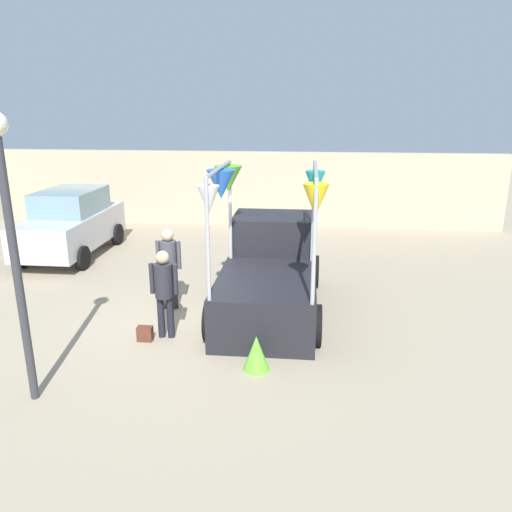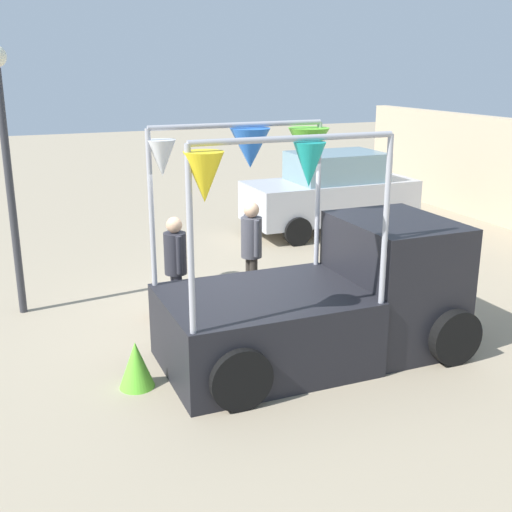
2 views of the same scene
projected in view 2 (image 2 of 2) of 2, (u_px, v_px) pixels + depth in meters
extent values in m
plane|color=gray|center=(225.00, 322.00, 9.96)|extent=(60.00, 60.00, 0.00)
cube|color=black|center=(263.00, 329.00, 8.45)|extent=(1.90, 2.60, 1.00)
cube|color=black|center=(393.00, 282.00, 9.07)|extent=(1.80, 1.40, 1.80)
cube|color=#8CB2C6|center=(395.00, 251.00, 8.94)|extent=(1.76, 1.37, 0.60)
cylinder|color=black|center=(376.00, 292.00, 10.19)|extent=(0.22, 0.76, 0.76)
cylinder|color=black|center=(454.00, 337.00, 8.50)|extent=(0.22, 0.76, 0.76)
cylinder|color=black|center=(192.00, 320.00, 9.07)|extent=(0.22, 0.76, 0.76)
cylinder|color=black|center=(240.00, 378.00, 7.39)|extent=(0.22, 0.76, 0.76)
cylinder|color=#A5A5AD|center=(318.00, 195.00, 9.22)|extent=(0.07, 0.07, 2.08)
cylinder|color=#A5A5AD|center=(386.00, 222.00, 7.68)|extent=(0.07, 0.07, 2.08)
cylinder|color=#A5A5AD|center=(151.00, 209.00, 8.33)|extent=(0.07, 0.07, 2.08)
cylinder|color=#A5A5AD|center=(190.00, 242.00, 6.79)|extent=(0.07, 0.07, 2.08)
cylinder|color=#A5A5AD|center=(238.00, 125.00, 8.48)|extent=(0.07, 2.44, 0.07)
cylinder|color=#A5A5AD|center=(296.00, 138.00, 6.94)|extent=(0.07, 2.44, 0.07)
cone|color=white|center=(162.00, 158.00, 8.20)|extent=(0.39, 0.39, 0.46)
cone|color=yellow|center=(204.00, 177.00, 6.65)|extent=(0.54, 0.54, 0.53)
cone|color=blue|center=(250.00, 148.00, 8.63)|extent=(0.58, 0.58, 0.53)
cone|color=teal|center=(309.00, 165.00, 7.08)|extent=(0.51, 0.51, 0.50)
cone|color=#66CC33|center=(308.00, 147.00, 8.96)|extent=(0.81, 0.81, 0.53)
cube|color=#B7B7BC|center=(330.00, 200.00, 15.19)|extent=(1.70, 4.00, 0.90)
cube|color=#72939E|center=(336.00, 166.00, 15.03)|extent=(1.50, 2.10, 0.66)
cylinder|color=black|center=(356.00, 207.00, 16.53)|extent=(0.18, 0.64, 0.64)
cylinder|color=black|center=(393.00, 221.00, 15.03)|extent=(0.18, 0.64, 0.64)
cylinder|color=black|center=(267.00, 215.00, 15.62)|extent=(0.18, 0.64, 0.64)
cylinder|color=black|center=(298.00, 231.00, 14.11)|extent=(0.18, 0.64, 0.64)
cylinder|color=black|center=(175.00, 296.00, 9.92)|extent=(0.13, 0.13, 0.81)
cylinder|color=black|center=(179.00, 300.00, 9.76)|extent=(0.13, 0.13, 0.81)
cylinder|color=#26262D|center=(175.00, 253.00, 9.63)|extent=(0.34, 0.34, 0.64)
sphere|color=tan|center=(174.00, 225.00, 9.51)|extent=(0.24, 0.24, 0.24)
cylinder|color=#26262D|center=(171.00, 248.00, 9.82)|extent=(0.09, 0.09, 0.57)
cylinder|color=#26262D|center=(179.00, 255.00, 9.43)|extent=(0.09, 0.09, 0.57)
cylinder|color=#2D2823|center=(250.00, 279.00, 10.66)|extent=(0.13, 0.13, 0.83)
cylinder|color=#2D2823|center=(254.00, 283.00, 10.50)|extent=(0.13, 0.13, 0.83)
cylinder|color=#3F3F47|center=(251.00, 237.00, 10.36)|extent=(0.34, 0.34, 0.66)
sphere|color=tan|center=(251.00, 210.00, 10.23)|extent=(0.25, 0.25, 0.25)
cylinder|color=#3F3F47|center=(246.00, 232.00, 10.55)|extent=(0.09, 0.09, 0.59)
cylinder|color=#3F3F47|center=(257.00, 239.00, 10.16)|extent=(0.09, 0.09, 0.59)
cube|color=#592D1E|center=(159.00, 308.00, 10.15)|extent=(0.28, 0.16, 0.28)
cylinder|color=#333338|center=(11.00, 196.00, 9.85)|extent=(0.12, 0.12, 3.80)
cone|color=#66CC33|center=(136.00, 365.00, 7.90)|extent=(0.60, 0.60, 0.60)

